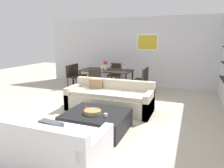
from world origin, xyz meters
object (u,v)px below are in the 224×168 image
at_px(coffee_table, 96,121).
at_px(dining_table, 106,72).
at_px(sofa_beige, 110,99).
at_px(dining_chair_right_near, 141,80).
at_px(wine_glass_left_far, 91,66).
at_px(wine_glass_left_near, 88,66).
at_px(loveseat_white, 51,147).
at_px(centerpiece_vase, 105,65).
at_px(apple_on_coffee_table, 86,108).
at_px(wine_glass_right_far, 125,67).
at_px(wine_glass_head, 110,65).
at_px(dining_chair_left_far, 78,73).
at_px(dining_chair_head, 115,73).
at_px(dining_chair_right_far, 143,78).
at_px(decorative_bowl, 93,111).
at_px(dining_chair_left_near, 72,75).
at_px(wine_glass_foot, 102,68).
at_px(dining_chair_foot, 96,81).
at_px(wine_glass_right_near, 123,68).
at_px(candle_jar, 106,115).

xyz_separation_m(coffee_table, dining_table, (-1.17, 3.34, 0.49)).
height_order(sofa_beige, dining_chair_right_near, dining_chair_right_near).
height_order(wine_glass_left_far, wine_glass_left_near, wine_glass_left_far).
relative_size(loveseat_white, dining_chair_right_near, 1.86).
bearing_deg(wine_glass_left_near, centerpiece_vase, 13.22).
xyz_separation_m(coffee_table, apple_on_coffee_table, (-0.28, 0.06, 0.23)).
bearing_deg(wine_glass_right_far, wine_glass_head, 157.05).
bearing_deg(wine_glass_left_near, dining_chair_left_far, 153.39).
relative_size(loveseat_white, wine_glass_left_near, 11.05).
bearing_deg(dining_chair_head, dining_chair_right_far, -26.24).
height_order(sofa_beige, dining_chair_head, dining_chair_head).
height_order(apple_on_coffee_table, dining_chair_right_far, dining_chair_right_far).
height_order(decorative_bowl, dining_chair_right_near, dining_chair_right_near).
relative_size(decorative_bowl, centerpiece_vase, 1.09).
height_order(dining_table, wine_glass_right_far, wine_glass_right_far).
relative_size(dining_chair_head, wine_glass_head, 4.97).
bearing_deg(sofa_beige, dining_chair_right_near, 78.28).
bearing_deg(decorative_bowl, dining_chair_head, 104.60).
height_order(dining_chair_left_near, wine_glass_left_far, wine_glass_left_far).
distance_m(loveseat_white, coffee_table, 1.38).
distance_m(dining_chair_right_far, wine_glass_right_far, 0.75).
bearing_deg(loveseat_white, centerpiece_vase, 103.31).
height_order(dining_chair_right_near, wine_glass_foot, wine_glass_foot).
xyz_separation_m(dining_chair_left_near, wine_glass_head, (1.35, 0.62, 0.37)).
bearing_deg(coffee_table, decorative_bowl, -123.57).
xyz_separation_m(loveseat_white, dining_chair_right_near, (0.28, 4.50, 0.21)).
height_order(dining_chair_foot, wine_glass_left_near, wine_glass_left_near).
xyz_separation_m(loveseat_white, wine_glass_right_near, (-0.37, 4.60, 0.59)).
bearing_deg(wine_glass_right_far, dining_chair_right_far, 8.28).
relative_size(wine_glass_left_near, centerpiece_vase, 0.44).
bearing_deg(wine_glass_foot, dining_chair_left_near, 171.62).
distance_m(candle_jar, wine_glass_right_far, 3.70).
distance_m(apple_on_coffee_table, wine_glass_foot, 3.04).
height_order(candle_jar, wine_glass_right_near, wine_glass_right_near).
relative_size(decorative_bowl, dining_chair_foot, 0.41).
distance_m(dining_table, centerpiece_vase, 0.26).
bearing_deg(coffee_table, dining_chair_left_near, 128.82).
distance_m(dining_chair_right_far, dining_chair_head, 1.51).
bearing_deg(candle_jar, dining_table, 112.49).
distance_m(sofa_beige, loveseat_white, 2.63).
height_order(loveseat_white, dining_chair_left_near, dining_chair_left_near).
bearing_deg(wine_glass_foot, centerpiece_vase, 96.81).
height_order(loveseat_white, dining_chair_right_far, dining_chair_right_far).
xyz_separation_m(dining_chair_left_far, centerpiece_vase, (1.30, -0.18, 0.43)).
bearing_deg(dining_chair_foot, decorative_bowl, -66.22).
bearing_deg(dining_chair_right_far, sofa_beige, -99.60).
xyz_separation_m(wine_glass_left_near, wine_glass_right_near, (1.39, 0.00, 0.02)).
xyz_separation_m(apple_on_coffee_table, wine_glass_right_near, (-0.20, 3.17, 0.46)).
height_order(candle_jar, wine_glass_foot, wine_glass_foot).
height_order(apple_on_coffee_table, dining_chair_right_near, dining_chair_right_near).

